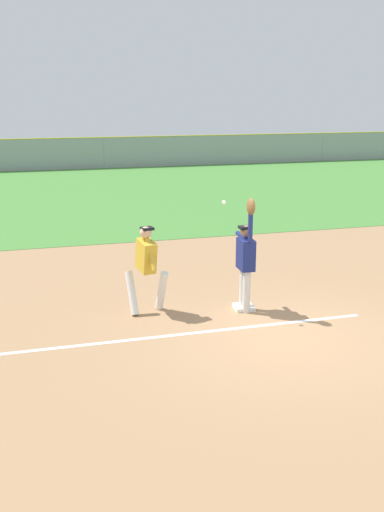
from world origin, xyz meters
TOP-DOWN VIEW (x-y plane):
  - ground_plane at (0.00, 0.00)m, footprint 75.16×75.16m
  - outfield_grass at (0.00, 16.08)m, footprint 54.69×17.46m
  - chalk_foul_line at (-4.23, 0.52)m, footprint 12.00×0.10m
  - first_base at (-0.23, 1.42)m, footprint 0.40×0.40m
  - fielder at (-0.24, 1.34)m, footprint 0.28×0.89m
  - runner at (-2.11, 1.76)m, footprint 0.82×0.84m
  - baseball at (-0.75, 1.21)m, footprint 0.07×0.07m
  - outfield_fence at (0.00, 24.81)m, footprint 54.77×0.08m
  - parked_car_black at (-0.60, 27.44)m, footprint 4.49×2.28m
  - parked_car_red at (4.93, 27.54)m, footprint 4.45×2.21m
  - parked_car_white at (10.48, 27.69)m, footprint 4.57×2.46m

SIDE VIEW (x-z plane):
  - ground_plane at x=0.00m, z-range 0.00..0.00m
  - chalk_foul_line at x=-4.23m, z-range 0.00..0.01m
  - outfield_grass at x=0.00m, z-range 0.00..0.01m
  - first_base at x=-0.23m, z-range 0.00..0.08m
  - parked_car_black at x=-0.60m, z-range 0.05..1.30m
  - parked_car_red at x=4.93m, z-range 0.05..1.30m
  - parked_car_white at x=10.48m, z-range 0.05..1.30m
  - outfield_fence at x=0.00m, z-range 0.00..1.76m
  - runner at x=-2.11m, z-range 0.14..1.86m
  - fielder at x=-0.24m, z-range -0.02..2.26m
  - baseball at x=-0.75m, z-range 2.17..2.25m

